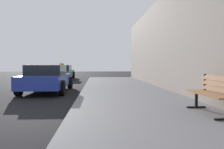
% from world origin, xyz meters
% --- Properties ---
extents(sidewalk, '(4.00, 32.00, 0.15)m').
position_xyz_m(sidewalk, '(4.00, 0.00, 0.07)').
color(sidewalk, slate).
rests_on(sidewalk, ground_plane).
extents(bench, '(0.54, 1.58, 0.89)m').
position_xyz_m(bench, '(5.39, 0.23, 0.66)').
color(bench, '#9E6B42').
rests_on(bench, sidewalk).
extents(car_blue, '(1.98, 4.42, 1.27)m').
position_xyz_m(car_blue, '(0.34, 5.99, 0.65)').
color(car_blue, '#233899').
rests_on(car_blue, ground_plane).
extents(car_green, '(1.94, 4.39, 1.43)m').
position_xyz_m(car_green, '(-0.48, 15.84, 0.65)').
color(car_green, '#196638').
rests_on(car_green, ground_plane).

